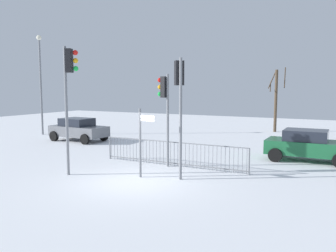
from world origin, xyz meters
TOP-DOWN VIEW (x-y plane):
  - ground_plane at (0.00, 0.00)m, footprint 60.00×60.00m
  - traffic_light_rear_right at (-2.80, -0.33)m, footprint 0.53×0.39m
  - traffic_light_mid_right at (-0.28, 2.75)m, footprint 0.57×0.35m
  - traffic_light_foreground_right at (1.19, 1.14)m, footprint 0.47×0.47m
  - direction_sign_post at (-0.14, 0.61)m, footprint 0.78×0.22m
  - pedestrian_guard_railing at (-0.00, 2.92)m, footprint 6.83×0.09m
  - car_grey_far at (-8.67, 6.56)m, footprint 3.87×2.07m
  - car_green_mid at (5.16, 6.73)m, footprint 3.80×1.92m
  - street_lamp at (-13.17, 7.70)m, footprint 0.36×0.36m
  - bare_tree_centre at (1.71, 17.25)m, footprint 1.36×1.29m

SIDE VIEW (x-z plane):
  - ground_plane at x=0.00m, z-range 0.00..0.00m
  - pedestrian_guard_railing at x=0.00m, z-range 0.02..1.09m
  - car_grey_far at x=-8.67m, z-range 0.03..1.50m
  - car_green_mid at x=5.16m, z-range 0.03..1.50m
  - direction_sign_post at x=-0.14m, z-range 0.17..2.81m
  - bare_tree_centre at x=1.71m, z-range 0.09..5.04m
  - traffic_light_mid_right at x=-0.28m, z-range 0.93..4.93m
  - traffic_light_foreground_right at x=1.19m, z-range 1.05..5.55m
  - traffic_light_rear_right at x=-2.80m, z-range 1.15..6.14m
  - street_lamp at x=-13.17m, z-range 0.77..7.94m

